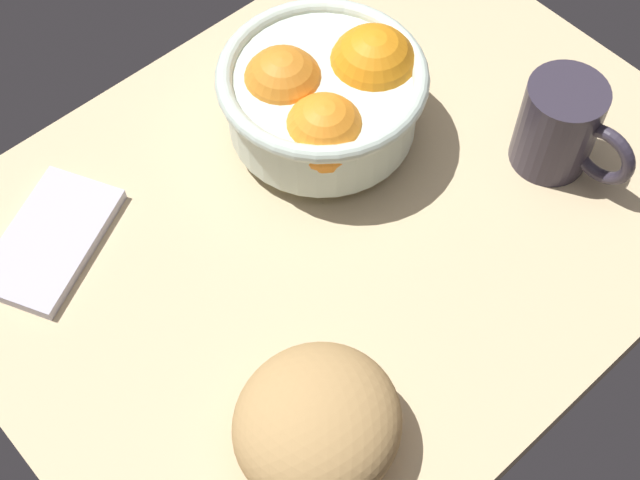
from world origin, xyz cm
name	(u,v)px	position (x,y,z in cm)	size (l,w,h in cm)	color
ground_plane	(341,218)	(0.00, 0.00, -1.50)	(68.22, 52.47, 3.00)	#CDB388
fruit_bowl	(326,95)	(4.77, 7.41, 5.70)	(19.26, 19.26, 10.79)	silver
bread_loaf	(317,423)	(-16.24, -14.91, 3.76)	(13.23, 12.53, 7.53)	tan
napkin_folded	(51,240)	(-21.65, 14.48, 0.58)	(13.69, 7.82, 1.15)	silver
mug	(562,128)	(18.69, -9.06, 4.63)	(7.31, 11.72, 9.27)	#312C39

